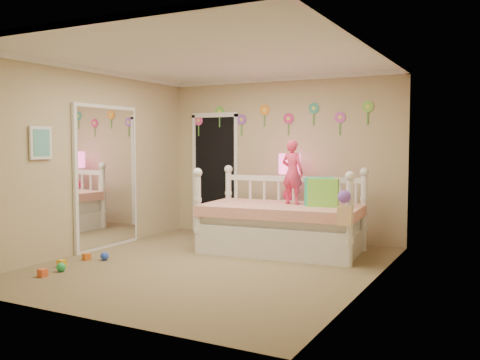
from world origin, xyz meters
The scene contains 18 objects.
floor centered at (0.00, 0.00, 0.00)m, with size 4.00×4.50×0.01m, color #7F684C.
ceiling centered at (0.00, 0.00, 2.60)m, with size 4.00×4.50×0.01m, color white.
back_wall centered at (0.00, 2.25, 1.30)m, with size 4.00×0.01×2.60m, color tan.
left_wall centered at (-2.00, 0.00, 1.30)m, with size 0.01×4.50×2.60m, color tan.
right_wall centered at (2.00, 0.00, 1.30)m, with size 0.01×4.50×2.60m, color tan.
crown_molding centered at (0.00, 0.00, 2.57)m, with size 4.00×4.50×0.06m, color white, non-canonical shape.
daybed centered at (0.47, 1.17, 0.61)m, with size 2.24×1.21×1.22m, color white, non-canonical shape.
pillow_turquoise centered at (0.98, 1.28, 0.88)m, with size 0.40×0.14×0.40m, color #27C3B8.
pillow_lime centered at (1.07, 1.20, 0.87)m, with size 0.41×0.15×0.39m, color #7AD942.
child centered at (0.58, 1.28, 1.13)m, with size 0.33×0.22×0.91m, color #F13663.
nightstand centered at (0.29, 1.89, 0.32)m, with size 0.39×0.30×0.65m, color white.
table_lamp centered at (0.29, 1.89, 1.14)m, with size 0.33×0.33×0.73m.
closet_doorway centered at (-1.25, 2.23, 1.03)m, with size 0.90×0.04×2.07m, color black.
flower_decals centered at (-0.09, 2.24, 1.94)m, with size 3.40×0.02×0.50m, color #B2668C, non-canonical shape.
mirror_closet centered at (-1.96, 0.30, 1.05)m, with size 0.07×1.30×2.10m, color white.
wall_picture centered at (-1.97, -0.90, 1.55)m, with size 0.05×0.34×0.42m, color white.
hanging_bag centered at (1.54, 0.58, 0.74)m, with size 0.20×0.16×0.36m, color beige, non-canonical shape.
toy_scatter centered at (-1.75, -0.78, 0.06)m, with size 0.80×1.30×0.11m, color #996666, non-canonical shape.
Camera 1 is at (3.37, -5.66, 1.54)m, focal length 39.48 mm.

